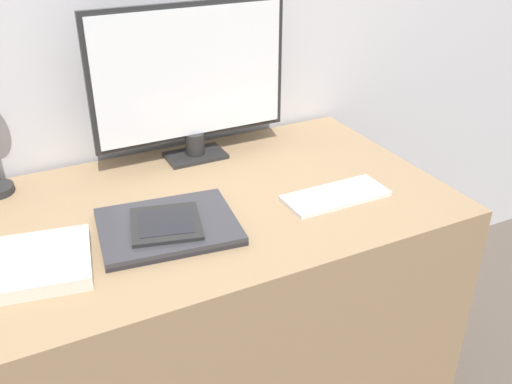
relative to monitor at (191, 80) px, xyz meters
The scene contains 6 objects.
desk 0.67m from the monitor, 104.06° to the right, with size 1.23×0.74×0.74m.
monitor is the anchor object (origin of this frame).
keyboard 0.52m from the monitor, 59.75° to the right, with size 0.28×0.11×0.01m.
laptop 0.47m from the monitor, 120.18° to the right, with size 0.35×0.29×0.02m.
ereader 0.47m from the monitor, 120.35° to the right, with size 0.20×0.20×0.01m.
notebook 0.67m from the monitor, 142.58° to the right, with size 0.25×0.25×0.03m.
Camera 1 is at (-0.47, -1.04, 1.46)m, focal length 40.00 mm.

